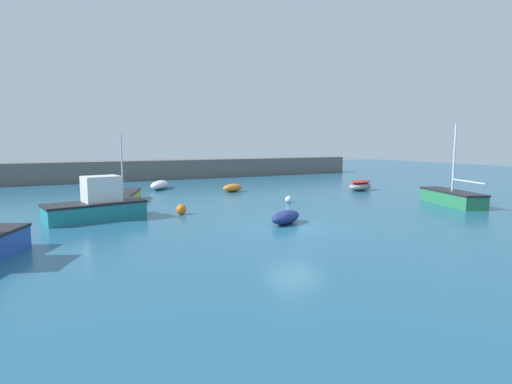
{
  "coord_description": "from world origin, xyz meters",
  "views": [
    {
      "loc": [
        -10.0,
        -15.78,
        4.03
      ],
      "look_at": [
        1.94,
        7.87,
        0.75
      ],
      "focal_mm": 28.0,
      "sensor_mm": 36.0,
      "label": 1
    }
  ],
  "objects_px": {
    "dinghy_near_pier": "(233,188)",
    "sailboat_short_mast": "(452,197)",
    "rowboat_blue_near": "(160,185)",
    "mooring_buoy_orange": "(181,209)",
    "fishing_dinghy_green": "(286,217)",
    "motorboat_grey_hull": "(97,205)",
    "rowboat_with_red_cover": "(360,185)",
    "sailboat_twin_hulled": "(123,197)",
    "mooring_buoy_white": "(289,199)"
  },
  "relations": [
    {
      "from": "motorboat_grey_hull",
      "to": "rowboat_with_red_cover",
      "type": "relative_size",
      "value": 1.78
    },
    {
      "from": "rowboat_blue_near",
      "to": "sailboat_short_mast",
      "type": "xyz_separation_m",
      "value": [
        15.0,
        -17.46,
        0.13
      ]
    },
    {
      "from": "sailboat_twin_hulled",
      "to": "sailboat_short_mast",
      "type": "distance_m",
      "value": 21.78
    },
    {
      "from": "mooring_buoy_white",
      "to": "rowboat_with_red_cover",
      "type": "bearing_deg",
      "value": 20.03
    },
    {
      "from": "motorboat_grey_hull",
      "to": "sailboat_twin_hulled",
      "type": "height_order",
      "value": "sailboat_twin_hulled"
    },
    {
      "from": "motorboat_grey_hull",
      "to": "dinghy_near_pier",
      "type": "distance_m",
      "value": 13.59
    },
    {
      "from": "fishing_dinghy_green",
      "to": "sailboat_short_mast",
      "type": "xyz_separation_m",
      "value": [
        12.92,
        0.45,
        0.16
      ]
    },
    {
      "from": "rowboat_with_red_cover",
      "to": "dinghy_near_pier",
      "type": "xyz_separation_m",
      "value": [
        -10.14,
        3.94,
        -0.1
      ]
    },
    {
      "from": "rowboat_with_red_cover",
      "to": "dinghy_near_pier",
      "type": "height_order",
      "value": "rowboat_with_red_cover"
    },
    {
      "from": "sailboat_twin_hulled",
      "to": "sailboat_short_mast",
      "type": "bearing_deg",
      "value": -100.48
    },
    {
      "from": "motorboat_grey_hull",
      "to": "mooring_buoy_white",
      "type": "bearing_deg",
      "value": 170.91
    },
    {
      "from": "mooring_buoy_orange",
      "to": "motorboat_grey_hull",
      "type": "bearing_deg",
      "value": 171.99
    },
    {
      "from": "fishing_dinghy_green",
      "to": "motorboat_grey_hull",
      "type": "xyz_separation_m",
      "value": [
        -8.28,
        5.53,
        0.45
      ]
    },
    {
      "from": "fishing_dinghy_green",
      "to": "dinghy_near_pier",
      "type": "xyz_separation_m",
      "value": [
        2.88,
        13.27,
        -0.01
      ]
    },
    {
      "from": "rowboat_with_red_cover",
      "to": "motorboat_grey_hull",
      "type": "bearing_deg",
      "value": 172.45
    },
    {
      "from": "rowboat_blue_near",
      "to": "dinghy_near_pier",
      "type": "relative_size",
      "value": 1.77
    },
    {
      "from": "mooring_buoy_orange",
      "to": "sailboat_twin_hulled",
      "type": "bearing_deg",
      "value": 110.44
    },
    {
      "from": "sailboat_twin_hulled",
      "to": "mooring_buoy_white",
      "type": "distance_m",
      "value": 11.15
    },
    {
      "from": "rowboat_blue_near",
      "to": "mooring_buoy_orange",
      "type": "relative_size",
      "value": 6.18
    },
    {
      "from": "sailboat_twin_hulled",
      "to": "mooring_buoy_orange",
      "type": "distance_m",
      "value": 6.44
    },
    {
      "from": "fishing_dinghy_green",
      "to": "mooring_buoy_orange",
      "type": "height_order",
      "value": "fishing_dinghy_green"
    },
    {
      "from": "rowboat_blue_near",
      "to": "sailboat_twin_hulled",
      "type": "bearing_deg",
      "value": 179.93
    },
    {
      "from": "rowboat_with_red_cover",
      "to": "mooring_buoy_white",
      "type": "height_order",
      "value": "rowboat_with_red_cover"
    },
    {
      "from": "motorboat_grey_hull",
      "to": "rowboat_blue_near",
      "type": "bearing_deg",
      "value": -127.87
    },
    {
      "from": "rowboat_blue_near",
      "to": "sailboat_twin_hulled",
      "type": "height_order",
      "value": "sailboat_twin_hulled"
    },
    {
      "from": "fishing_dinghy_green",
      "to": "rowboat_blue_near",
      "type": "height_order",
      "value": "rowboat_blue_near"
    },
    {
      "from": "motorboat_grey_hull",
      "to": "sailboat_short_mast",
      "type": "bearing_deg",
      "value": 155.27
    },
    {
      "from": "rowboat_with_red_cover",
      "to": "sailboat_twin_hulled",
      "type": "bearing_deg",
      "value": 157.5
    },
    {
      "from": "fishing_dinghy_green",
      "to": "rowboat_with_red_cover",
      "type": "bearing_deg",
      "value": 7.33
    },
    {
      "from": "dinghy_near_pier",
      "to": "sailboat_twin_hulled",
      "type": "relative_size",
      "value": 0.34
    },
    {
      "from": "dinghy_near_pier",
      "to": "mooring_buoy_white",
      "type": "height_order",
      "value": "dinghy_near_pier"
    },
    {
      "from": "sailboat_short_mast",
      "to": "motorboat_grey_hull",
      "type": "bearing_deg",
      "value": 95.3
    },
    {
      "from": "motorboat_grey_hull",
      "to": "sailboat_short_mast",
      "type": "distance_m",
      "value": 21.8
    },
    {
      "from": "dinghy_near_pier",
      "to": "mooring_buoy_orange",
      "type": "bearing_deg",
      "value": -143.83
    },
    {
      "from": "sailboat_short_mast",
      "to": "mooring_buoy_orange",
      "type": "distance_m",
      "value": 17.42
    },
    {
      "from": "dinghy_near_pier",
      "to": "sailboat_short_mast",
      "type": "xyz_separation_m",
      "value": [
        10.04,
        -12.83,
        0.17
      ]
    },
    {
      "from": "dinghy_near_pier",
      "to": "sailboat_twin_hulled",
      "type": "height_order",
      "value": "sailboat_twin_hulled"
    },
    {
      "from": "dinghy_near_pier",
      "to": "sailboat_short_mast",
      "type": "height_order",
      "value": "sailboat_short_mast"
    },
    {
      "from": "motorboat_grey_hull",
      "to": "mooring_buoy_orange",
      "type": "relative_size",
      "value": 9.16
    },
    {
      "from": "fishing_dinghy_green",
      "to": "sailboat_short_mast",
      "type": "height_order",
      "value": "sailboat_short_mast"
    },
    {
      "from": "motorboat_grey_hull",
      "to": "fishing_dinghy_green",
      "type": "bearing_deg",
      "value": 135.02
    },
    {
      "from": "rowboat_with_red_cover",
      "to": "mooring_buoy_orange",
      "type": "xyz_separation_m",
      "value": [
        -16.93,
        -4.42,
        -0.13
      ]
    },
    {
      "from": "fishing_dinghy_green",
      "to": "mooring_buoy_orange",
      "type": "relative_size",
      "value": 4.11
    },
    {
      "from": "dinghy_near_pier",
      "to": "rowboat_with_red_cover",
      "type": "bearing_deg",
      "value": -35.98
    },
    {
      "from": "mooring_buoy_orange",
      "to": "rowboat_blue_near",
      "type": "bearing_deg",
      "value": 81.94
    },
    {
      "from": "fishing_dinghy_green",
      "to": "dinghy_near_pier",
      "type": "distance_m",
      "value": 13.58
    },
    {
      "from": "rowboat_with_red_cover",
      "to": "fishing_dinghy_green",
      "type": "bearing_deg",
      "value": -162.04
    },
    {
      "from": "rowboat_with_red_cover",
      "to": "mooring_buoy_orange",
      "type": "height_order",
      "value": "rowboat_with_red_cover"
    },
    {
      "from": "fishing_dinghy_green",
      "to": "sailboat_twin_hulled",
      "type": "height_order",
      "value": "sailboat_twin_hulled"
    },
    {
      "from": "rowboat_with_red_cover",
      "to": "rowboat_blue_near",
      "type": "bearing_deg",
      "value": 132.72
    }
  ]
}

